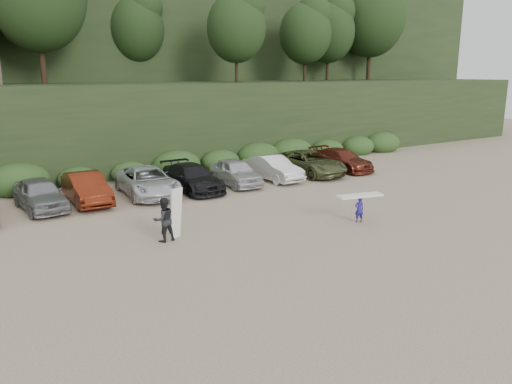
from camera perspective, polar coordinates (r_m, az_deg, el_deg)
ground at (r=21.36m, az=3.79°, el=-5.07°), size 120.00×120.00×0.00m
hillside_backdrop at (r=53.66m, az=-20.86°, el=17.44°), size 90.00×41.50×28.00m
parked_cars at (r=28.35m, az=-13.94°, el=0.89°), size 34.02×6.41×1.62m
child_surfer at (r=23.55m, az=11.74°, el=-1.29°), size 2.27×1.08×1.31m
adult_surfer at (r=20.81m, az=-10.39°, el=-3.07°), size 1.37×0.76×2.18m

